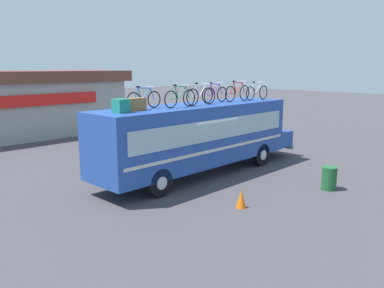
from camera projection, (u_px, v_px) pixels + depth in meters
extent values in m
plane|color=#423F44|center=(197.00, 175.00, 17.07)|extent=(120.00, 120.00, 0.00)
cube|color=#23479E|center=(197.00, 134.00, 16.73)|extent=(9.81, 2.33, 2.48)
cube|color=#23479E|center=(269.00, 137.00, 20.79)|extent=(1.25, 2.15, 0.79)
cube|color=#99B7C6|center=(218.00, 129.00, 15.86)|extent=(9.02, 0.04, 0.83)
cube|color=#99B7C6|center=(177.00, 124.00, 17.47)|extent=(9.02, 0.04, 0.83)
cube|color=silver|center=(218.00, 149.00, 16.01)|extent=(9.41, 0.03, 0.12)
cube|color=silver|center=(178.00, 142.00, 17.63)|extent=(9.41, 0.03, 0.12)
cube|color=silver|center=(275.00, 144.00, 21.37)|extent=(0.16, 2.22, 0.24)
cylinder|color=black|center=(261.00, 155.00, 18.63)|extent=(1.05, 0.28, 1.05)
cylinder|color=silver|center=(261.00, 155.00, 18.63)|extent=(0.47, 0.30, 0.47)
cylinder|color=black|center=(227.00, 148.00, 20.03)|extent=(1.05, 0.28, 1.05)
cylinder|color=silver|center=(227.00, 148.00, 20.03)|extent=(0.47, 0.30, 0.47)
cylinder|color=black|center=(159.00, 183.00, 14.13)|extent=(1.05, 0.28, 1.05)
cylinder|color=silver|center=(159.00, 183.00, 14.13)|extent=(0.47, 0.30, 0.47)
cylinder|color=black|center=(125.00, 172.00, 15.53)|extent=(1.05, 0.28, 1.05)
cylinder|color=silver|center=(125.00, 172.00, 15.53)|extent=(0.47, 0.30, 0.47)
cube|color=#1E7F66|center=(121.00, 106.00, 13.57)|extent=(0.46, 0.49, 0.47)
cube|color=olive|center=(136.00, 104.00, 14.20)|extent=(0.72, 0.35, 0.45)
torus|color=black|center=(134.00, 101.00, 14.47)|extent=(0.65, 0.04, 0.65)
torus|color=black|center=(154.00, 99.00, 15.16)|extent=(0.65, 0.04, 0.65)
cylinder|color=#197FDB|center=(140.00, 94.00, 14.63)|extent=(0.19, 0.04, 0.46)
cylinder|color=#197FDB|center=(146.00, 94.00, 14.84)|extent=(0.46, 0.04, 0.44)
cylinder|color=#197FDB|center=(144.00, 88.00, 14.74)|extent=(0.59, 0.04, 0.07)
cylinder|color=#197FDB|center=(138.00, 100.00, 14.60)|extent=(0.37, 0.03, 0.05)
cylinder|color=#197FDB|center=(136.00, 94.00, 14.50)|extent=(0.24, 0.03, 0.48)
cylinder|color=#197FDB|center=(152.00, 94.00, 15.05)|extent=(0.21, 0.03, 0.45)
cylinder|color=silver|center=(150.00, 87.00, 14.94)|extent=(0.03, 0.44, 0.03)
ellipsoid|color=black|center=(138.00, 87.00, 14.52)|extent=(0.20, 0.08, 0.06)
torus|color=black|center=(171.00, 99.00, 14.98)|extent=(0.67, 0.04, 0.67)
torus|color=black|center=(189.00, 98.00, 15.68)|extent=(0.67, 0.04, 0.67)
cylinder|color=green|center=(176.00, 92.00, 15.14)|extent=(0.19, 0.04, 0.48)
cylinder|color=green|center=(182.00, 92.00, 15.36)|extent=(0.46, 0.04, 0.46)
cylinder|color=green|center=(180.00, 86.00, 15.25)|extent=(0.59, 0.04, 0.07)
cylinder|color=green|center=(174.00, 99.00, 15.11)|extent=(0.38, 0.03, 0.05)
cylinder|color=green|center=(173.00, 93.00, 15.01)|extent=(0.24, 0.03, 0.50)
cylinder|color=green|center=(187.00, 92.00, 15.57)|extent=(0.21, 0.03, 0.47)
cylinder|color=silver|center=(186.00, 85.00, 15.46)|extent=(0.03, 0.44, 0.03)
ellipsoid|color=black|center=(175.00, 85.00, 15.03)|extent=(0.20, 0.08, 0.06)
torus|color=black|center=(193.00, 97.00, 15.89)|extent=(0.70, 0.04, 0.70)
torus|color=black|center=(210.00, 96.00, 16.62)|extent=(0.70, 0.04, 0.70)
cylinder|color=white|center=(198.00, 90.00, 16.06)|extent=(0.20, 0.04, 0.50)
cylinder|color=white|center=(203.00, 90.00, 16.28)|extent=(0.48, 0.04, 0.48)
cylinder|color=white|center=(202.00, 84.00, 16.18)|extent=(0.62, 0.04, 0.07)
cylinder|color=white|center=(196.00, 97.00, 16.03)|extent=(0.39, 0.03, 0.05)
cylinder|color=white|center=(194.00, 91.00, 15.93)|extent=(0.25, 0.03, 0.52)
cylinder|color=white|center=(208.00, 90.00, 16.51)|extent=(0.22, 0.03, 0.49)
cylinder|color=silver|center=(207.00, 83.00, 16.39)|extent=(0.03, 0.44, 0.03)
ellipsoid|color=black|center=(196.00, 83.00, 15.95)|extent=(0.20, 0.08, 0.06)
torus|color=black|center=(207.00, 95.00, 17.07)|extent=(0.68, 0.04, 0.68)
torus|color=black|center=(222.00, 94.00, 17.77)|extent=(0.68, 0.04, 0.68)
cylinder|color=purple|center=(212.00, 89.00, 17.23)|extent=(0.19, 0.04, 0.48)
cylinder|color=purple|center=(216.00, 89.00, 17.44)|extent=(0.46, 0.04, 0.47)
cylinder|color=purple|center=(215.00, 84.00, 17.34)|extent=(0.60, 0.04, 0.07)
cylinder|color=purple|center=(210.00, 95.00, 17.20)|extent=(0.38, 0.03, 0.05)
cylinder|color=purple|center=(209.00, 90.00, 17.10)|extent=(0.24, 0.03, 0.50)
cylinder|color=purple|center=(221.00, 89.00, 17.66)|extent=(0.21, 0.03, 0.47)
cylinder|color=silver|center=(220.00, 83.00, 17.54)|extent=(0.03, 0.44, 0.03)
ellipsoid|color=black|center=(211.00, 83.00, 17.12)|extent=(0.20, 0.08, 0.06)
torus|color=black|center=(230.00, 94.00, 17.66)|extent=(0.72, 0.04, 0.72)
torus|color=black|center=(244.00, 93.00, 18.40)|extent=(0.72, 0.04, 0.72)
cylinder|color=red|center=(235.00, 88.00, 17.83)|extent=(0.20, 0.04, 0.51)
cylinder|color=red|center=(239.00, 88.00, 18.06)|extent=(0.49, 0.04, 0.49)
cylinder|color=red|center=(238.00, 82.00, 17.95)|extent=(0.63, 0.04, 0.07)
cylinder|color=red|center=(233.00, 94.00, 17.80)|extent=(0.40, 0.03, 0.05)
cylinder|color=red|center=(232.00, 88.00, 17.69)|extent=(0.26, 0.03, 0.53)
cylinder|color=red|center=(243.00, 88.00, 18.29)|extent=(0.22, 0.03, 0.50)
cylinder|color=silver|center=(242.00, 81.00, 18.17)|extent=(0.03, 0.44, 0.03)
ellipsoid|color=black|center=(234.00, 81.00, 17.72)|extent=(0.20, 0.08, 0.06)
torus|color=black|center=(250.00, 93.00, 18.44)|extent=(0.67, 0.04, 0.67)
torus|color=black|center=(263.00, 92.00, 19.19)|extent=(0.67, 0.04, 0.67)
cylinder|color=white|center=(255.00, 88.00, 18.62)|extent=(0.20, 0.04, 0.47)
cylinder|color=white|center=(258.00, 88.00, 18.85)|extent=(0.49, 0.04, 0.46)
cylinder|color=white|center=(258.00, 83.00, 18.74)|extent=(0.64, 0.04, 0.07)
cylinder|color=white|center=(253.00, 93.00, 18.58)|extent=(0.41, 0.03, 0.05)
cylinder|color=white|center=(252.00, 88.00, 18.48)|extent=(0.26, 0.03, 0.49)
cylinder|color=white|center=(262.00, 88.00, 19.08)|extent=(0.22, 0.03, 0.46)
cylinder|color=silver|center=(261.00, 82.00, 18.96)|extent=(0.03, 0.44, 0.03)
ellipsoid|color=black|center=(254.00, 82.00, 18.50)|extent=(0.20, 0.08, 0.06)
cube|color=#9E9E99|center=(21.00, 109.00, 26.74)|extent=(12.75, 6.21, 3.59)
cube|color=brown|center=(18.00, 77.00, 26.33)|extent=(13.77, 6.71, 0.74)
cube|color=red|center=(42.00, 100.00, 24.41)|extent=(7.65, 0.16, 0.70)
cylinder|color=#1E592D|center=(329.00, 178.00, 14.97)|extent=(0.55, 0.55, 0.88)
cone|color=orange|center=(241.00, 199.00, 13.05)|extent=(0.33, 0.33, 0.60)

